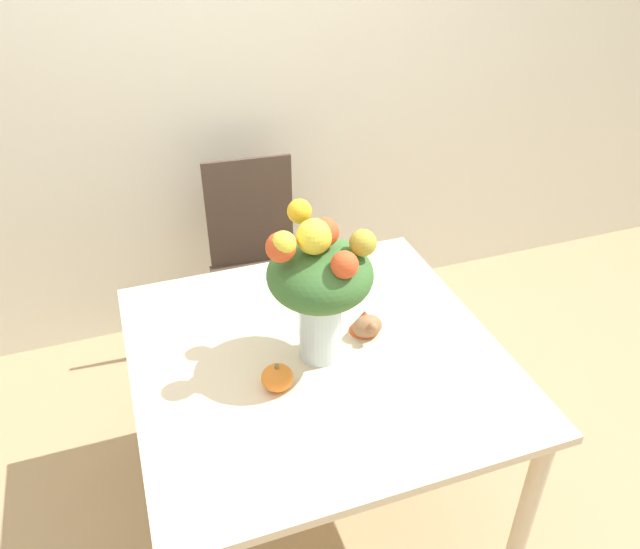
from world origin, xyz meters
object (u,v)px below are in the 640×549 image
at_px(pumpkin, 277,378).
at_px(flower_vase, 319,281).
at_px(turkey_figurine, 366,323).
at_px(dining_chair_near_window, 257,266).

bearing_deg(pumpkin, flower_vase, 30.27).
bearing_deg(turkey_figurine, pumpkin, -156.52).
bearing_deg(dining_chair_near_window, pumpkin, -96.26).
relative_size(turkey_figurine, dining_chair_near_window, 0.14).
xyz_separation_m(flower_vase, pumpkin, (-0.17, -0.10, -0.25)).
bearing_deg(pumpkin, dining_chair_near_window, 79.56).
relative_size(flower_vase, turkey_figurine, 3.70).
relative_size(pumpkin, dining_chair_near_window, 0.10).
xyz_separation_m(flower_vase, dining_chair_near_window, (0.03, 0.96, -0.54)).
distance_m(flower_vase, turkey_figurine, 0.31).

